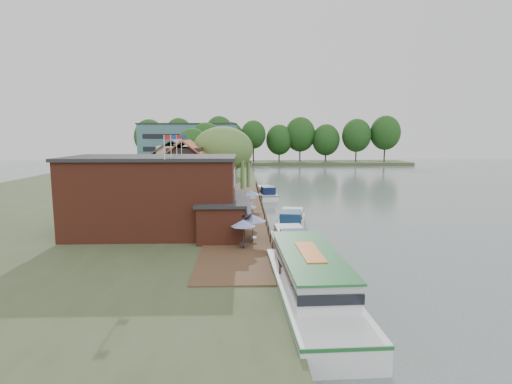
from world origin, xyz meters
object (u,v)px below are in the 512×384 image
object	(u,v)px
umbrella_3	(245,213)
tour_boat	(312,280)
cruiser_2	(266,192)
umbrella_5	(248,203)
swan	(289,281)
cottage_a	(187,173)
umbrella_6	(251,200)
umbrella_4	(242,209)
cruiser_1	(292,219)
umbrella_2	(238,220)
cruiser_0	(292,241)
hotel_block	(190,147)
willow	(223,163)
cottage_c	(207,163)
umbrella_1	(253,228)
pub	(175,194)
umbrella_0	(243,234)
cottage_b	(176,167)

from	to	relation	value
umbrella_3	tour_boat	size ratio (longest dim) A/B	0.16
cruiser_2	tour_boat	distance (m)	41.30
umbrella_5	swan	world-z (taller)	umbrella_5
cottage_a	umbrella_6	distance (m)	9.55
tour_boat	umbrella_4	bearing A→B (deg)	99.86
cruiser_1	swan	distance (m)	16.17
umbrella_2	cruiser_0	xyz separation A→B (m)	(4.63, -3.70, -1.05)
umbrella_2	umbrella_3	distance (m)	3.39
umbrella_2	hotel_block	bearing A→B (deg)	100.96
willow	cottage_c	bearing A→B (deg)	104.04
willow	cruiser_0	size ratio (longest dim) A/B	1.03
cruiser_0	swan	distance (m)	6.75
tour_boat	umbrella_2	bearing A→B (deg)	106.13
cruiser_1	cruiser_2	xyz separation A→B (m)	(-1.50, 21.70, -0.09)
cottage_c	umbrella_1	bearing A→B (deg)	-79.30
umbrella_4	cruiser_1	bearing A→B (deg)	-2.36
cottage_c	umbrella_4	distance (m)	29.66
umbrella_4	umbrella_5	world-z (taller)	same
cottage_a	umbrella_5	distance (m)	10.56
willow	umbrella_2	distance (m)	21.27
pub	tour_boat	xyz separation A→B (m)	(10.45, -14.64, -3.04)
pub	umbrella_0	world-z (taller)	pub
cottage_c	umbrella_3	world-z (taller)	cottage_c
cruiser_2	cruiser_1	bearing A→B (deg)	-92.48
pub	tour_boat	distance (m)	18.25
cruiser_1	umbrella_2	bearing A→B (deg)	-125.25
umbrella_0	umbrella_5	size ratio (longest dim) A/B	1.00
cruiser_0	cruiser_1	distance (m)	9.48
umbrella_1	umbrella_3	xyz separation A→B (m)	(-0.57, 6.51, 0.00)
umbrella_4	swan	xyz separation A→B (m)	(3.22, -16.23, -2.07)
cottage_c	umbrella_2	bearing A→B (deg)	-80.37
swan	cottage_c	bearing A→B (deg)	101.90
cottage_b	umbrella_1	size ratio (longest dim) A/B	3.99
cottage_b	swan	world-z (taller)	cottage_b
umbrella_1	swan	xyz separation A→B (m)	(2.33, -7.10, -2.07)
umbrella_3	swan	distance (m)	14.07
umbrella_3	cruiser_2	world-z (taller)	umbrella_3
umbrella_5	willow	bearing A→B (deg)	106.98
umbrella_6	cruiser_1	bearing A→B (deg)	-55.69
cottage_b	tour_boat	size ratio (longest dim) A/B	0.65
cottage_a	umbrella_6	xyz separation A→B (m)	(8.28, -3.72, -2.96)
umbrella_1	cottage_a	bearing A→B (deg)	113.32
umbrella_4	willow	bearing A→B (deg)	100.63
umbrella_0	umbrella_3	world-z (taller)	same
umbrella_3	umbrella_5	size ratio (longest dim) A/B	1.00
umbrella_6	cruiser_1	world-z (taller)	umbrella_6
cottage_b	cruiser_1	distance (m)	25.73
cruiser_0	tour_boat	bearing A→B (deg)	-92.77
willow	umbrella_0	distance (m)	26.38
cottage_c	cruiser_0	world-z (taller)	cottage_c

